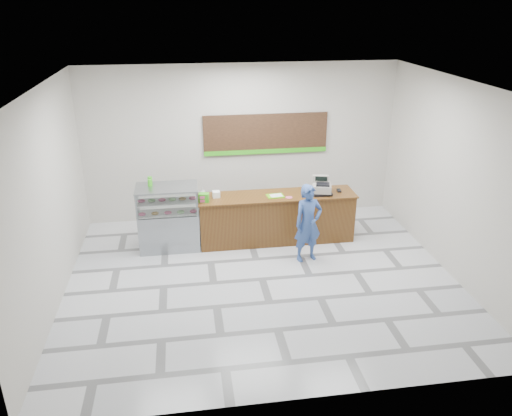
{
  "coord_description": "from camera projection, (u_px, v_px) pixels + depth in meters",
  "views": [
    {
      "loc": [
        -1.28,
        -7.81,
        4.77
      ],
      "look_at": [
        0.02,
        0.9,
        1.04
      ],
      "focal_mm": 35.0,
      "sensor_mm": 36.0,
      "label": 1
    }
  ],
  "objects": [
    {
      "name": "back_wall",
      "position": [
        241.0,
        143.0,
        11.2
      ],
      "size": [
        7.0,
        0.0,
        7.0
      ],
      "primitive_type": "plane",
      "rotation": [
        1.57,
        0.0,
        0.0
      ],
      "color": "beige",
      "rests_on": "floor"
    },
    {
      "name": "ceiling",
      "position": [
        263.0,
        85.0,
        7.78
      ],
      "size": [
        7.0,
        7.0,
        0.0
      ],
      "primitive_type": "plane",
      "rotation": [
        3.14,
        0.0,
        0.0
      ],
      "color": "silver",
      "rests_on": "back_wall"
    },
    {
      "name": "display_case",
      "position": [
        169.0,
        217.0,
        10.07
      ],
      "size": [
        1.22,
        0.72,
        1.33
      ],
      "color": "gray",
      "rests_on": "floor"
    },
    {
      "name": "green_cup_left",
      "position": [
        150.0,
        180.0,
        9.95
      ],
      "size": [
        0.09,
        0.09,
        0.14
      ],
      "primitive_type": "cylinder",
      "color": "green",
      "rests_on": "display_case"
    },
    {
      "name": "donut_decal",
      "position": [
        289.0,
        197.0,
        10.09
      ],
      "size": [
        0.14,
        0.14,
        0.0
      ],
      "primitive_type": "cylinder",
      "color": "#D14A76",
      "rests_on": "sales_counter"
    },
    {
      "name": "cash_register",
      "position": [
        321.0,
        187.0,
        10.25
      ],
      "size": [
        0.47,
        0.48,
        0.36
      ],
      "rotation": [
        0.0,
        0.0,
        -0.25
      ],
      "color": "black",
      "rests_on": "sales_counter"
    },
    {
      "name": "card_terminal",
      "position": [
        339.0,
        191.0,
        10.4
      ],
      "size": [
        0.09,
        0.16,
        0.04
      ],
      "primitive_type": "cube",
      "rotation": [
        0.0,
        0.0,
        -0.11
      ],
      "color": "black",
      "rests_on": "sales_counter"
    },
    {
      "name": "promo_box",
      "position": [
        204.0,
        198.0,
        9.85
      ],
      "size": [
        0.22,
        0.17,
        0.18
      ],
      "primitive_type": "cube",
      "rotation": [
        0.0,
        0.0,
        -0.19
      ],
      "color": "green",
      "rests_on": "sales_counter"
    },
    {
      "name": "napkin_box",
      "position": [
        216.0,
        194.0,
        10.09
      ],
      "size": [
        0.16,
        0.16,
        0.12
      ],
      "primitive_type": "cube",
      "rotation": [
        0.0,
        0.0,
        0.08
      ],
      "color": "white",
      "rests_on": "sales_counter"
    },
    {
      "name": "customer",
      "position": [
        308.0,
        223.0,
        9.55
      ],
      "size": [
        0.64,
        0.49,
        1.55
      ],
      "primitive_type": "imported",
      "rotation": [
        0.0,
        0.0,
        0.23
      ],
      "color": "#314E91",
      "rests_on": "floor"
    },
    {
      "name": "green_cup_right",
      "position": [
        150.0,
        183.0,
        9.83
      ],
      "size": [
        0.08,
        0.08,
        0.13
      ],
      "primitive_type": "cylinder",
      "color": "green",
      "rests_on": "display_case"
    },
    {
      "name": "straw_cup",
      "position": [
        203.0,
        194.0,
        10.13
      ],
      "size": [
        0.08,
        0.08,
        0.11
      ],
      "primitive_type": "cylinder",
      "color": "silver",
      "rests_on": "sales_counter"
    },
    {
      "name": "serving_tray",
      "position": [
        275.0,
        196.0,
        10.15
      ],
      "size": [
        0.36,
        0.28,
        0.02
      ],
      "rotation": [
        0.0,
        0.0,
        0.09
      ],
      "color": "#62C80D",
      "rests_on": "sales_counter"
    },
    {
      "name": "sales_counter",
      "position": [
        276.0,
        218.0,
        10.43
      ],
      "size": [
        3.26,
        0.76,
        1.03
      ],
      "color": "brown",
      "rests_on": "floor"
    },
    {
      "name": "floor",
      "position": [
        262.0,
        279.0,
        9.15
      ],
      "size": [
        7.0,
        7.0,
        0.0
      ],
      "primitive_type": "plane",
      "color": "silver",
      "rests_on": "ground"
    },
    {
      "name": "menu_board",
      "position": [
        266.0,
        135.0,
        11.16
      ],
      "size": [
        2.8,
        0.06,
        0.9
      ],
      "color": "black",
      "rests_on": "back_wall"
    }
  ]
}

